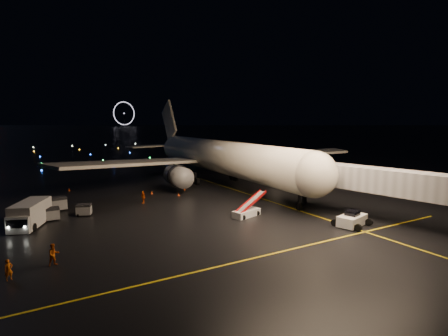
# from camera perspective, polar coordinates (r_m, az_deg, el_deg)

# --- Properties ---
(ground) EXTENTS (2000.00, 2000.00, 0.00)m
(ground) POSITION_cam_1_polar(r_m,az_deg,el_deg) (335.57, -26.56, 4.80)
(ground) COLOR black
(ground) RESTS_ON ground
(lane_centre) EXTENTS (0.25, 80.00, 0.02)m
(lane_centre) POSITION_cam_1_polar(r_m,az_deg,el_deg) (60.64, 3.09, -4.00)
(lane_centre) COLOR gold
(lane_centre) RESTS_ON ground
(lane_cross) EXTENTS (60.00, 0.25, 0.02)m
(lane_cross) POSITION_cam_1_polar(r_m,az_deg,el_deg) (31.64, 1.94, -15.15)
(lane_cross) COLOR gold
(lane_cross) RESTS_ON ground
(airliner) EXTENTS (63.91, 60.87, 17.70)m
(airliner) POSITION_cam_1_polar(r_m,az_deg,el_deg) (70.99, -2.05, 4.92)
(airliner) COLOR silver
(airliner) RESTS_ON ground
(pushback_tug) EXTENTS (4.33, 3.02, 1.87)m
(pushback_tug) POSITION_cam_1_polar(r_m,az_deg,el_deg) (44.10, 20.18, -7.71)
(pushback_tug) COLOR silver
(pushback_tug) RESTS_ON ground
(belt_loader) EXTENTS (6.06, 3.16, 2.83)m
(belt_loader) POSITION_cam_1_polar(r_m,az_deg,el_deg) (45.42, 3.67, -6.17)
(belt_loader) COLOR silver
(belt_loader) RESTS_ON ground
(service_truck) EXTENTS (5.51, 8.34, 2.95)m
(service_truck) POSITION_cam_1_polar(r_m,az_deg,el_deg) (47.26, -29.01, -6.52)
(service_truck) COLOR silver
(service_truck) RESTS_ON ground
(crew_a) EXTENTS (0.73, 0.62, 1.70)m
(crew_a) POSITION_cam_1_polar(r_m,az_deg,el_deg) (32.74, -31.73, -13.96)
(crew_a) COLOR orange
(crew_a) RESTS_ON ground
(crew_b) EXTENTS (1.12, 0.99, 1.92)m
(crew_b) POSITION_cam_1_polar(r_m,az_deg,el_deg) (34.03, -26.04, -12.57)
(crew_b) COLOR orange
(crew_b) RESTS_ON ground
(crew_c) EXTENTS (0.62, 1.16, 1.89)m
(crew_c) POSITION_cam_1_polar(r_m,az_deg,el_deg) (53.93, -13.07, -4.65)
(crew_c) COLOR orange
(crew_c) RESTS_ON ground
(safety_cone_0) EXTENTS (0.52, 0.52, 0.48)m
(safety_cone_0) POSITION_cam_1_polar(r_m,az_deg,el_deg) (58.38, -7.42, -4.28)
(safety_cone_0) COLOR #F74F12
(safety_cone_0) RESTS_ON ground
(safety_cone_1) EXTENTS (0.53, 0.53, 0.49)m
(safety_cone_1) POSITION_cam_1_polar(r_m,az_deg,el_deg) (62.94, -6.47, -3.38)
(safety_cone_1) COLOR #F74F12
(safety_cone_1) RESTS_ON ground
(safety_cone_2) EXTENTS (0.45, 0.45, 0.50)m
(safety_cone_2) POSITION_cam_1_polar(r_m,az_deg,el_deg) (60.54, -11.72, -3.94)
(safety_cone_2) COLOR #F74F12
(safety_cone_2) RESTS_ON ground
(safety_cone_3) EXTENTS (0.57, 0.57, 0.54)m
(safety_cone_3) POSITION_cam_1_polar(r_m,az_deg,el_deg) (67.48, -23.95, -3.23)
(safety_cone_3) COLOR #F74F12
(safety_cone_3) RESTS_ON ground
(ferris_wheel) EXTENTS (49.33, 16.80, 52.00)m
(ferris_wheel) POSITION_cam_1_polar(r_m,az_deg,el_deg) (778.50, -15.99, 8.42)
(ferris_wheel) COLOR black
(ferris_wheel) RESTS_ON ground
(taxiway_lights) EXTENTS (164.00, 92.00, 0.36)m
(taxiway_lights) POSITION_cam_1_polar(r_m,az_deg,el_deg) (142.72, -21.65, 2.29)
(taxiway_lights) COLOR black
(taxiway_lights) RESTS_ON ground
(baggage_cart_0) EXTENTS (2.12, 1.82, 1.51)m
(baggage_cart_0) POSITION_cam_1_polar(r_m,az_deg,el_deg) (49.42, -21.89, -6.37)
(baggage_cart_0) COLOR gray
(baggage_cart_0) RESTS_ON ground
(baggage_cart_1) EXTENTS (1.98, 1.42, 1.64)m
(baggage_cart_1) POSITION_cam_1_polar(r_m,az_deg,el_deg) (48.66, -26.44, -6.76)
(baggage_cart_1) COLOR gray
(baggage_cart_1) RESTS_ON ground
(baggage_cart_2) EXTENTS (2.45, 1.90, 1.89)m
(baggage_cart_2) POSITION_cam_1_polar(r_m,az_deg,el_deg) (53.47, -25.57, -5.32)
(baggage_cart_2) COLOR gray
(baggage_cart_2) RESTS_ON ground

